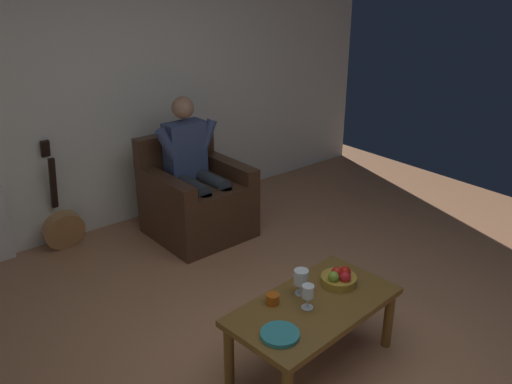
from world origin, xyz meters
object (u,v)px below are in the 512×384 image
(wine_glass_far, at_px, (301,278))
(fruit_bowl, at_px, (339,278))
(candle_jar, at_px, (273,299))
(decorative_dish, at_px, (280,334))
(guitar, at_px, (63,226))
(armchair, at_px, (196,200))
(coffee_table, at_px, (314,312))
(person_seated, at_px, (194,165))
(wine_glass_near, at_px, (308,293))

(wine_glass_far, relative_size, fruit_bowl, 0.73)
(candle_jar, bearing_deg, decorative_dish, 56.51)
(decorative_dish, height_order, candle_jar, candle_jar)
(guitar, bearing_deg, candle_jar, 101.08)
(armchair, distance_m, fruit_bowl, 1.89)
(coffee_table, distance_m, guitar, 2.49)
(person_seated, distance_m, decorative_dish, 2.18)
(decorative_dish, bearing_deg, candle_jar, -123.49)
(wine_glass_near, relative_size, decorative_dish, 0.70)
(guitar, distance_m, wine_glass_near, 2.49)
(coffee_table, bearing_deg, wine_glass_far, -93.57)
(wine_glass_far, bearing_deg, guitar, -74.38)
(wine_glass_near, distance_m, candle_jar, 0.21)
(coffee_table, relative_size, wine_glass_far, 6.76)
(person_seated, height_order, fruit_bowl, person_seated)
(fruit_bowl, relative_size, decorative_dish, 1.04)
(candle_jar, bearing_deg, armchair, -109.12)
(armchair, xyz_separation_m, candle_jar, (0.61, 1.77, 0.15))
(candle_jar, bearing_deg, fruit_bowl, 167.41)
(person_seated, height_order, decorative_dish, person_seated)
(wine_glass_near, bearing_deg, decorative_dish, 17.56)
(person_seated, bearing_deg, guitar, -25.29)
(decorative_dish, bearing_deg, coffee_table, -164.55)
(person_seated, xyz_separation_m, fruit_bowl, (0.16, 1.88, -0.18))
(coffee_table, relative_size, guitar, 1.15)
(wine_glass_far, relative_size, candle_jar, 2.06)
(person_seated, bearing_deg, coffee_table, 76.45)
(coffee_table, distance_m, decorative_dish, 0.38)
(armchair, bearing_deg, person_seated, -90.00)
(armchair, xyz_separation_m, coffee_table, (0.43, 1.92, 0.05))
(wine_glass_far, xyz_separation_m, candle_jar, (0.20, -0.03, -0.08))
(person_seated, xyz_separation_m, decorative_dish, (0.78, 2.03, -0.21))
(candle_jar, bearing_deg, person_seated, -109.09)
(guitar, bearing_deg, coffee_table, 104.68)
(armchair, xyz_separation_m, fruit_bowl, (0.16, 1.87, 0.16))
(wine_glass_near, bearing_deg, armchair, -104.19)
(wine_glass_far, height_order, decorative_dish, wine_glass_far)
(person_seated, distance_m, coffee_table, 2.00)
(person_seated, relative_size, wine_glass_near, 8.33)
(armchair, relative_size, coffee_table, 0.82)
(decorative_dish, bearing_deg, person_seated, -111.07)
(coffee_table, distance_m, wine_glass_near, 0.18)
(wine_glass_far, height_order, candle_jar, wine_glass_far)
(armchair, height_order, fruit_bowl, armchair)
(coffee_table, bearing_deg, candle_jar, -39.19)
(armchair, relative_size, guitar, 0.94)
(coffee_table, height_order, wine_glass_near, wine_glass_near)
(person_seated, relative_size, fruit_bowl, 5.60)
(armchair, xyz_separation_m, person_seated, (0.00, -0.00, 0.34))
(wine_glass_near, relative_size, wine_glass_far, 0.93)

